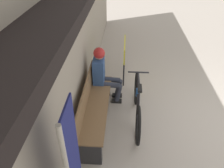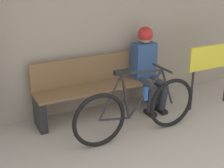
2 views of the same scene
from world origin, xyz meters
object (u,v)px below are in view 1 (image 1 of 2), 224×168
at_px(park_bench_near, 94,106).
at_px(bicycle, 137,104).
at_px(person_seated, 103,71).
at_px(signboard, 125,52).
at_px(banner_pole, 73,168).

distance_m(park_bench_near, bicycle, 0.83).
bearing_deg(park_bench_near, person_seated, -8.36).
height_order(park_bench_near, signboard, signboard).
xyz_separation_m(park_bench_near, bicycle, (0.16, -0.81, -0.04)).
xyz_separation_m(park_bench_near, banner_pole, (-1.72, -0.04, 0.60)).
bearing_deg(bicycle, banner_pole, 157.55).
xyz_separation_m(park_bench_near, signboard, (1.64, -0.53, 0.31)).
distance_m(person_seated, banner_pole, 2.48).
xyz_separation_m(bicycle, signboard, (1.48, 0.28, 0.35)).
distance_m(person_seated, signboard, 0.99).
xyz_separation_m(person_seated, banner_pole, (-2.46, 0.07, 0.30)).
bearing_deg(banner_pole, person_seated, -1.71).
xyz_separation_m(bicycle, person_seated, (0.58, 0.70, 0.34)).
bearing_deg(banner_pole, bicycle, -22.45).
bearing_deg(person_seated, bicycle, -129.68).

